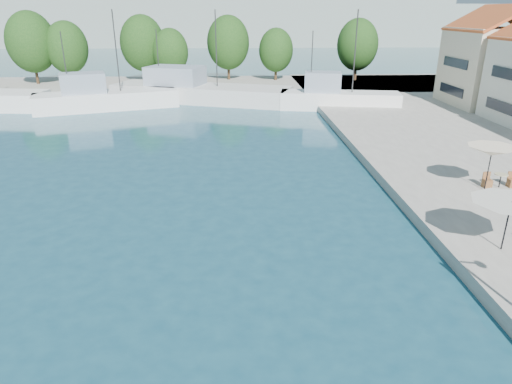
{
  "coord_description": "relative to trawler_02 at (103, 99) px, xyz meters",
  "views": [
    {
      "loc": [
        -2.55,
        4.83,
        9.53
      ],
      "look_at": [
        -1.54,
        26.0,
        1.15
      ],
      "focal_mm": 32.0,
      "sensor_mm": 36.0,
      "label": 1
    }
  ],
  "objects": [
    {
      "name": "quay_far",
      "position": [
        8.24,
        13.55,
        -0.77
      ],
      "size": [
        90.0,
        16.0,
        0.6
      ],
      "primitive_type": "cube",
      "color": "gray",
      "rests_on": "ground"
    },
    {
      "name": "hill_west",
      "position": [
        -13.76,
        106.55,
        6.93
      ],
      "size": [
        180.0,
        40.0,
        16.0
      ],
      "primitive_type": "cube",
      "color": "gray",
      "rests_on": "ground"
    },
    {
      "name": "hill_east",
      "position": [
        56.24,
        126.55,
        4.93
      ],
      "size": [
        140.0,
        40.0,
        12.0
      ],
      "primitive_type": "cube",
      "color": "gray",
      "rests_on": "ground"
    },
    {
      "name": "building_06",
      "position": [
        40.24,
        -2.45,
        4.43
      ],
      "size": [
        9.0,
        8.8,
        10.2
      ],
      "color": "beige",
      "rests_on": "quay_right"
    },
    {
      "name": "trawler_02",
      "position": [
        0.0,
        0.0,
        0.0
      ],
      "size": [
        14.85,
        8.14,
        10.2
      ],
      "rotation": [
        0.0,
        0.0,
        0.32
      ],
      "color": "white",
      "rests_on": "ground"
    },
    {
      "name": "trawler_03",
      "position": [
        9.4,
        4.18,
        -0.0
      ],
      "size": [
        20.94,
        11.58,
        10.2
      ],
      "rotation": [
        0.0,
        0.0,
        -0.33
      ],
      "color": "silver",
      "rests_on": "ground"
    },
    {
      "name": "trawler_04",
      "position": [
        24.37,
        -1.22,
        0.0
      ],
      "size": [
        12.59,
        5.23,
        10.2
      ],
      "rotation": [
        0.0,
        0.0,
        -0.17
      ],
      "color": "white",
      "rests_on": "ground"
    },
    {
      "name": "tree_02",
      "position": [
        -12.45,
        14.62,
        4.84
      ],
      "size": [
        6.21,
        6.21,
        9.2
      ],
      "color": "#3F2B19",
      "rests_on": "quay_far"
    },
    {
      "name": "tree_03",
      "position": [
        -8.16,
        15.03,
        4.13
      ],
      "size": [
        5.39,
        5.39,
        7.97
      ],
      "color": "#3F2B19",
      "rests_on": "quay_far"
    },
    {
      "name": "tree_04",
      "position": [
        1.51,
        16.24,
        4.56
      ],
      "size": [
        5.89,
        5.89,
        8.71
      ],
      "color": "#3F2B19",
      "rests_on": "quay_far"
    },
    {
      "name": "tree_05",
      "position": [
        5.31,
        14.91,
        3.59
      ],
      "size": [
        4.76,
        4.76,
        7.04
      ],
      "color": "#3F2B19",
      "rests_on": "quay_far"
    },
    {
      "name": "tree_06",
      "position": [
        12.98,
        17.7,
        4.51
      ],
      "size": [
        5.83,
        5.83,
        8.63
      ],
      "color": "#3F2B19",
      "rests_on": "quay_far"
    },
    {
      "name": "tree_07",
      "position": [
        19.57,
        16.83,
        3.56
      ],
      "size": [
        4.72,
        4.72,
        6.99
      ],
      "color": "#3F2B19",
      "rests_on": "quay_far"
    },
    {
      "name": "tree_08",
      "position": [
        30.72,
        16.19,
        4.29
      ],
      "size": [
        5.57,
        5.57,
        8.25
      ],
      "color": "#3F2B19",
      "rests_on": "quay_far"
    },
    {
      "name": "umbrella_white",
      "position": [
        24.38,
        -32.81,
        1.35
      ],
      "size": [
        3.07,
        3.07,
        2.08
      ],
      "color": "black",
      "rests_on": "quay_right"
    },
    {
      "name": "umbrella_cream",
      "position": [
        27.08,
        -26.35,
        1.72
      ],
      "size": [
        2.56,
        2.56,
        2.44
      ],
      "color": "black",
      "rests_on": "quay_right"
    },
    {
      "name": "cafe_table_03",
      "position": [
        28.1,
        -25.96,
        -0.18
      ],
      "size": [
        1.82,
        0.7,
        0.76
      ],
      "color": "black",
      "rests_on": "quay_right"
    }
  ]
}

